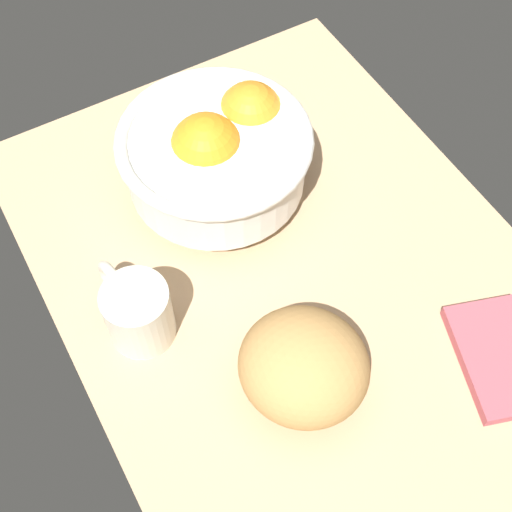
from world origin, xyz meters
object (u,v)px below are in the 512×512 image
(fruit_bowl, at_px, (218,152))
(napkin_folded, at_px, (499,357))
(bread_loaf, at_px, (304,366))
(mug, at_px, (137,311))

(fruit_bowl, xyz_separation_m, napkin_folded, (-0.36, -0.15, -0.06))
(bread_loaf, height_order, mug, bread_loaf)
(fruit_bowl, height_order, napkin_folded, fruit_bowl)
(fruit_bowl, height_order, mug, fruit_bowl)
(fruit_bowl, xyz_separation_m, mug, (-0.13, 0.17, -0.03))
(bread_loaf, xyz_separation_m, mug, (0.15, 0.12, -0.01))
(fruit_bowl, distance_m, mug, 0.22)
(fruit_bowl, bearing_deg, bread_loaf, 169.65)
(napkin_folded, height_order, mug, mug)
(bread_loaf, height_order, napkin_folded, bread_loaf)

